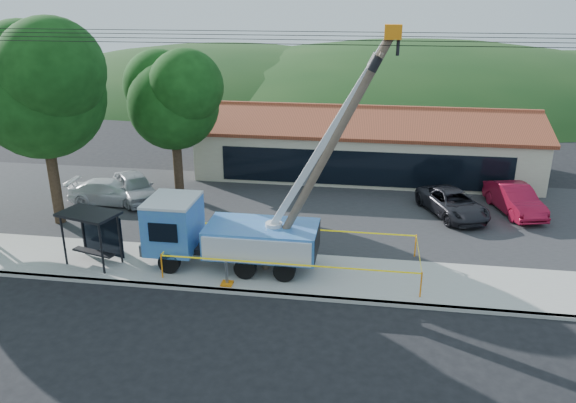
% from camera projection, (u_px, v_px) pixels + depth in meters
% --- Properties ---
extents(ground, '(120.00, 120.00, 0.00)m').
position_uv_depth(ground, '(244.00, 323.00, 21.22)').
color(ground, black).
rests_on(ground, ground).
extents(curb, '(60.00, 0.25, 0.15)m').
position_uv_depth(curb, '(256.00, 293.00, 23.14)').
color(curb, '#A9A79E').
rests_on(curb, ground).
extents(sidewalk, '(60.00, 4.00, 0.15)m').
position_uv_depth(sidewalk, '(265.00, 272.00, 24.90)').
color(sidewalk, '#A9A79E').
rests_on(sidewalk, ground).
extents(parking_lot, '(60.00, 12.00, 0.10)m').
position_uv_depth(parking_lot, '(291.00, 209.00, 32.32)').
color(parking_lot, '#28282B').
rests_on(parking_lot, ground).
extents(strip_mall, '(22.50, 8.53, 4.67)m').
position_uv_depth(strip_mall, '(366.00, 146.00, 38.51)').
color(strip_mall, '#C2B59A').
rests_on(strip_mall, ground).
extents(tree_west_near, '(7.56, 6.72, 10.80)m').
position_uv_depth(tree_west_near, '(40.00, 83.00, 27.72)').
color(tree_west_near, '#332316').
rests_on(tree_west_near, ground).
extents(tree_lot, '(6.30, 5.60, 8.94)m').
position_uv_depth(tree_lot, '(173.00, 95.00, 32.10)').
color(tree_lot, '#332316').
rests_on(tree_lot, ground).
extents(hill_west, '(78.40, 56.00, 28.00)m').
position_uv_depth(hill_west, '(227.00, 87.00, 74.31)').
color(hill_west, '#143714').
rests_on(hill_west, ground).
extents(hill_center, '(89.60, 64.00, 32.00)m').
position_uv_depth(hill_center, '(419.00, 92.00, 70.76)').
color(hill_center, '#143714').
rests_on(hill_center, ground).
extents(utility_truck, '(10.68, 4.10, 10.47)m').
position_uv_depth(utility_truck, '(227.00, 231.00, 24.83)').
color(utility_truck, black).
rests_on(utility_truck, ground).
extents(leaning_pole, '(5.33, 2.00, 10.37)m').
position_uv_depth(leaning_pole, '(329.00, 149.00, 22.75)').
color(leaning_pole, brown).
rests_on(leaning_pole, ground).
extents(bus_shelter, '(2.90, 2.21, 2.48)m').
position_uv_depth(bus_shelter, '(93.00, 225.00, 25.10)').
color(bus_shelter, black).
rests_on(bus_shelter, ground).
extents(caution_tape, '(10.97, 3.81, 1.10)m').
position_uv_depth(caution_tape, '(294.00, 250.00, 24.95)').
color(caution_tape, orange).
rests_on(caution_tape, ground).
extents(car_silver, '(4.42, 4.91, 1.62)m').
position_uv_depth(car_silver, '(137.00, 201.00, 33.63)').
color(car_silver, '#A6A8AD').
rests_on(car_silver, ground).
extents(car_red, '(2.82, 5.07, 1.58)m').
position_uv_depth(car_red, '(512.00, 214.00, 31.66)').
color(car_red, maroon).
rests_on(car_red, ground).
extents(car_white, '(4.87, 2.08, 1.40)m').
position_uv_depth(car_white, '(111.00, 205.00, 33.07)').
color(car_white, white).
rests_on(car_white, ground).
extents(car_dark, '(4.14, 5.57, 1.41)m').
position_uv_depth(car_dark, '(451.00, 217.00, 31.30)').
color(car_dark, black).
rests_on(car_dark, ground).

